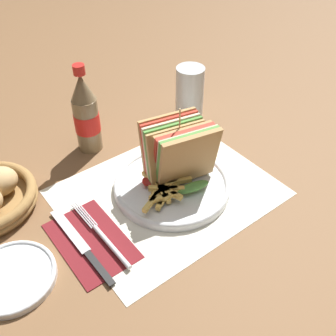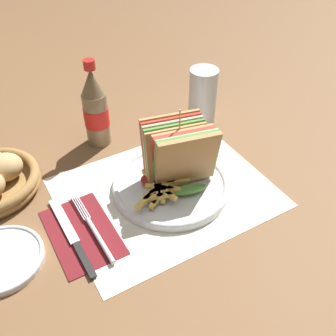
{
  "view_description": "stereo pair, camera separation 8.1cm",
  "coord_description": "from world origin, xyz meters",
  "px_view_note": "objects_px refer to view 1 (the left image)",
  "views": [
    {
      "loc": [
        -0.37,
        -0.46,
        0.57
      ],
      "look_at": [
        0.0,
        0.03,
        0.04
      ],
      "focal_mm": 42.0,
      "sensor_mm": 36.0,
      "label": 1
    },
    {
      "loc": [
        -0.3,
        -0.5,
        0.57
      ],
      "look_at": [
        0.0,
        0.03,
        0.04
      ],
      "focal_mm": 42.0,
      "sensor_mm": 36.0,
      "label": 2
    }
  ],
  "objects_px": {
    "glass_near": "(190,94)",
    "side_saucer": "(11,275)",
    "club_sandwich": "(179,153)",
    "coke_bottle_near": "(86,115)",
    "fork": "(106,239)",
    "knife": "(82,245)",
    "plate_main": "(174,184)"
  },
  "relations": [
    {
      "from": "glass_near",
      "to": "side_saucer",
      "type": "relative_size",
      "value": 0.95
    },
    {
      "from": "club_sandwich",
      "to": "coke_bottle_near",
      "type": "distance_m",
      "value": 0.24
    },
    {
      "from": "glass_near",
      "to": "club_sandwich",
      "type": "bearing_deg",
      "value": -134.81
    },
    {
      "from": "fork",
      "to": "knife",
      "type": "relative_size",
      "value": 0.92
    },
    {
      "from": "plate_main",
      "to": "glass_near",
      "type": "xyz_separation_m",
      "value": [
        0.2,
        0.19,
        0.06
      ]
    },
    {
      "from": "fork",
      "to": "coke_bottle_near",
      "type": "distance_m",
      "value": 0.3
    },
    {
      "from": "plate_main",
      "to": "club_sandwich",
      "type": "height_order",
      "value": "club_sandwich"
    },
    {
      "from": "side_saucer",
      "to": "knife",
      "type": "bearing_deg",
      "value": -7.65
    },
    {
      "from": "plate_main",
      "to": "knife",
      "type": "distance_m",
      "value": 0.23
    },
    {
      "from": "club_sandwich",
      "to": "glass_near",
      "type": "bearing_deg",
      "value": 45.19
    },
    {
      "from": "coke_bottle_near",
      "to": "glass_near",
      "type": "distance_m",
      "value": 0.27
    },
    {
      "from": "knife",
      "to": "glass_near",
      "type": "distance_m",
      "value": 0.48
    },
    {
      "from": "club_sandwich",
      "to": "fork",
      "type": "height_order",
      "value": "club_sandwich"
    },
    {
      "from": "side_saucer",
      "to": "club_sandwich",
      "type": "bearing_deg",
      "value": 1.92
    },
    {
      "from": "club_sandwich",
      "to": "knife",
      "type": "relative_size",
      "value": 0.79
    },
    {
      "from": "fork",
      "to": "glass_near",
      "type": "height_order",
      "value": "glass_near"
    },
    {
      "from": "plate_main",
      "to": "knife",
      "type": "bearing_deg",
      "value": -174.26
    },
    {
      "from": "knife",
      "to": "fork",
      "type": "bearing_deg",
      "value": -22.92
    },
    {
      "from": "plate_main",
      "to": "club_sandwich",
      "type": "bearing_deg",
      "value": 18.88
    },
    {
      "from": "fork",
      "to": "side_saucer",
      "type": "height_order",
      "value": "same"
    },
    {
      "from": "plate_main",
      "to": "knife",
      "type": "relative_size",
      "value": 1.15
    },
    {
      "from": "plate_main",
      "to": "glass_near",
      "type": "distance_m",
      "value": 0.28
    },
    {
      "from": "club_sandwich",
      "to": "glass_near",
      "type": "xyz_separation_m",
      "value": [
        0.18,
        0.18,
        -0.01
      ]
    },
    {
      "from": "glass_near",
      "to": "side_saucer",
      "type": "distance_m",
      "value": 0.58
    },
    {
      "from": "coke_bottle_near",
      "to": "side_saucer",
      "type": "relative_size",
      "value": 1.42
    },
    {
      "from": "knife",
      "to": "side_saucer",
      "type": "xyz_separation_m",
      "value": [
        -0.12,
        0.02,
        0.0
      ]
    },
    {
      "from": "glass_near",
      "to": "side_saucer",
      "type": "height_order",
      "value": "glass_near"
    },
    {
      "from": "club_sandwich",
      "to": "coke_bottle_near",
      "type": "xyz_separation_m",
      "value": [
        -0.09,
        0.22,
        0.01
      ]
    },
    {
      "from": "knife",
      "to": "glass_near",
      "type": "relative_size",
      "value": 1.52
    },
    {
      "from": "plate_main",
      "to": "fork",
      "type": "distance_m",
      "value": 0.19
    },
    {
      "from": "knife",
      "to": "coke_bottle_near",
      "type": "distance_m",
      "value": 0.31
    },
    {
      "from": "plate_main",
      "to": "side_saucer",
      "type": "distance_m",
      "value": 0.35
    }
  ]
}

